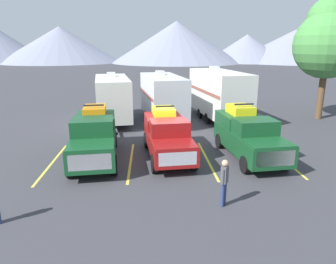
# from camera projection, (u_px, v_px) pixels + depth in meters

# --- Properties ---
(ground_plane) EXTENTS (240.00, 240.00, 0.00)m
(ground_plane) POSITION_uv_depth(u_px,v_px,m) (168.00, 154.00, 16.52)
(ground_plane) COLOR #38383D
(pickup_truck_a) EXTENTS (2.64, 6.03, 2.64)m
(pickup_truck_a) POSITION_uv_depth(u_px,v_px,m) (94.00, 135.00, 15.51)
(pickup_truck_a) COLOR #144723
(pickup_truck_a) RESTS_ON ground
(pickup_truck_b) EXTENTS (2.52, 5.46, 2.54)m
(pickup_truck_b) POSITION_uv_depth(u_px,v_px,m) (167.00, 135.00, 15.86)
(pickup_truck_b) COLOR maroon
(pickup_truck_b) RESTS_ON ground
(pickup_truck_c) EXTENTS (2.62, 5.54, 2.66)m
(pickup_truck_c) POSITION_uv_depth(u_px,v_px,m) (248.00, 134.00, 15.84)
(pickup_truck_c) COLOR #144723
(pickup_truck_c) RESTS_ON ground
(lot_stripe_a) EXTENTS (0.12, 5.50, 0.01)m
(lot_stripe_a) POSITION_uv_depth(u_px,v_px,m) (52.00, 163.00, 15.25)
(lot_stripe_a) COLOR gold
(lot_stripe_a) RESTS_ON ground
(lot_stripe_b) EXTENTS (0.12, 5.50, 0.01)m
(lot_stripe_b) POSITION_uv_depth(u_px,v_px,m) (131.00, 161.00, 15.49)
(lot_stripe_b) COLOR gold
(lot_stripe_b) RESTS_ON ground
(lot_stripe_c) EXTENTS (0.12, 5.50, 0.01)m
(lot_stripe_c) POSITION_uv_depth(u_px,v_px,m) (207.00, 159.00, 15.72)
(lot_stripe_c) COLOR gold
(lot_stripe_c) RESTS_ON ground
(lot_stripe_d) EXTENTS (0.12, 5.50, 0.01)m
(lot_stripe_d) POSITION_uv_depth(u_px,v_px,m) (281.00, 158.00, 15.96)
(lot_stripe_d) COLOR gold
(lot_stripe_d) RESTS_ON ground
(camper_trailer_a) EXTENTS (3.25, 7.69, 3.64)m
(camper_trailer_a) POSITION_uv_depth(u_px,v_px,m) (113.00, 97.00, 22.77)
(camper_trailer_a) COLOR silver
(camper_trailer_a) RESTS_ON ground
(camper_trailer_b) EXTENTS (3.42, 7.95, 3.73)m
(camper_trailer_b) POSITION_uv_depth(u_px,v_px,m) (163.00, 96.00, 23.06)
(camper_trailer_b) COLOR silver
(camper_trailer_b) RESTS_ON ground
(camper_trailer_c) EXTENTS (3.59, 8.62, 4.02)m
(camper_trailer_c) POSITION_uv_depth(u_px,v_px,m) (219.00, 93.00, 23.51)
(camper_trailer_c) COLOR silver
(camper_trailer_c) RESTS_ON ground
(person_b) EXTENTS (0.32, 0.33, 1.76)m
(person_b) POSITION_uv_depth(u_px,v_px,m) (224.00, 180.00, 10.93)
(person_b) COLOR navy
(person_b) RESTS_ON ground
(tree_a) EXTENTS (5.00, 5.00, 9.13)m
(tree_a) POSITION_uv_depth(u_px,v_px,m) (329.00, 39.00, 22.98)
(tree_a) COLOR brown
(tree_a) RESTS_ON ground
(mountain_ridge) EXTENTS (144.69, 47.32, 13.42)m
(mountain_ridge) POSITION_uv_depth(u_px,v_px,m) (142.00, 44.00, 104.31)
(mountain_ridge) COLOR gray
(mountain_ridge) RESTS_ON ground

